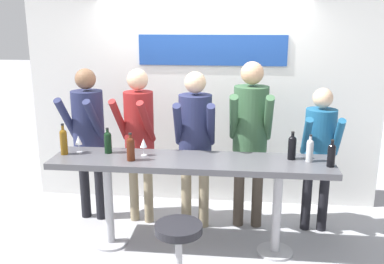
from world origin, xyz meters
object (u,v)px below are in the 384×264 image
tasting_table (191,172)px  wine_glass_1 (79,141)px  person_far_left (88,128)px  wine_bottle_0 (64,140)px  person_left (139,129)px  person_center_right (319,144)px  wine_bottle_3 (310,149)px  wine_glass_0 (144,143)px  wine_bottle_2 (108,141)px  person_center_left (195,133)px  wine_bottle_5 (131,148)px  bar_stool (179,247)px  wine_bottle_4 (331,154)px  wine_bottle_1 (292,146)px  person_center (250,127)px

tasting_table → wine_glass_1: bearing=175.6°
person_far_left → wine_bottle_0: (-0.06, -0.56, 0.01)m
person_left → person_far_left: bearing=-172.5°
person_center_right → wine_bottle_3: person_center_right is taller
wine_glass_0 → wine_bottle_2: bearing=173.1°
person_far_left → person_center_left: (1.22, -0.08, -0.01)m
wine_bottle_5 → bar_stool: bearing=-48.4°
wine_bottle_4 → wine_bottle_2: bearing=175.1°
wine_bottle_1 → wine_bottle_3: size_ratio=1.04×
tasting_table → bar_stool: tasting_table is taller
person_center_left → wine_bottle_0: person_center_left is taller
wine_bottle_3 → wine_bottle_1: bearing=161.3°
bar_stool → wine_bottle_2: size_ratio=2.37×
bar_stool → person_center_right: 1.93m
person_left → wine_bottle_1: person_left is taller
person_center_left → wine_bottle_2: bearing=-159.0°
wine_glass_1 → wine_bottle_2: bearing=3.5°
person_center_left → wine_bottle_0: 1.36m
person_far_left → wine_bottle_0: bearing=-87.7°
person_center_left → wine_glass_1: (-1.15, -0.40, -0.00)m
person_left → wine_bottle_1: size_ratio=6.37×
bar_stool → person_center: bearing=64.7°
person_center → wine_bottle_5: size_ratio=6.77×
person_center → wine_glass_0: size_ratio=10.50×
person_center_right → wine_bottle_2: size_ratio=6.08×
wine_glass_1 → person_center_left: bearing=19.1°
wine_bottle_1 → wine_glass_0: bearing=-178.4°
wine_bottle_0 → wine_glass_1: bearing=30.5°
person_center → wine_bottle_5: bearing=-149.1°
person_left → wine_glass_1: bearing=-128.8°
wine_bottle_5 → wine_bottle_0: bearing=170.6°
wine_bottle_0 → wine_bottle_4: bearing=-2.0°
wine_bottle_3 → wine_glass_0: size_ratio=1.50×
tasting_table → wine_bottle_3: 1.16m
person_far_left → wine_glass_1: bearing=-73.8°
wine_bottle_3 → wine_bottle_4: bearing=-35.6°
bar_stool → wine_glass_0: 1.13m
wine_bottle_3 → wine_glass_1: size_ratio=1.50×
wine_bottle_0 → wine_bottle_2: 0.44m
person_left → wine_bottle_4: bearing=-8.3°
bar_stool → person_left: size_ratio=0.35×
person_center → wine_glass_0: bearing=-153.9°
wine_bottle_2 → wine_bottle_5: 0.36m
wine_bottle_2 → person_center_right: bearing=11.4°
person_center_left → person_left: bearing=171.3°
person_center_left → wine_bottle_5: (-0.56, -0.59, -0.00)m
person_center_left → wine_bottle_4: person_center_left is taller
person_center → wine_bottle_3: (0.55, -0.52, -0.07)m
wine_bottle_4 → wine_bottle_5: (-1.88, -0.03, 0.01)m
person_left → wine_bottle_5: size_ratio=6.45×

